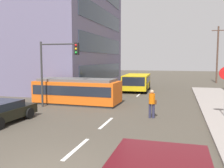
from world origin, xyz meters
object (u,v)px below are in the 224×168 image
(city_bus, at_px, (137,82))
(streetcar_tram, at_px, (77,91))
(utility_pole_far, at_px, (217,54))
(parked_sedan_mid, at_px, (0,112))
(pedestrian_crossing, at_px, (152,102))
(traffic_light_mast, at_px, (56,61))

(city_bus, bearing_deg, streetcar_tram, -109.69)
(utility_pole_far, bearing_deg, city_bus, -128.29)
(parked_sedan_mid, distance_m, utility_pole_far, 31.39)
(city_bus, height_order, parked_sedan_mid, city_bus)
(streetcar_tram, relative_size, city_bus, 1.25)
(streetcar_tram, relative_size, utility_pole_far, 0.81)
(city_bus, xyz_separation_m, pedestrian_crossing, (2.94, -12.04, -0.08))
(pedestrian_crossing, distance_m, parked_sedan_mid, 8.47)
(traffic_light_mast, bearing_deg, streetcar_tram, 66.69)
(streetcar_tram, xyz_separation_m, pedestrian_crossing, (6.10, -3.22, -0.07))
(streetcar_tram, relative_size, parked_sedan_mid, 1.60)
(city_bus, xyz_separation_m, traffic_light_mast, (-3.93, -10.62, 2.30))
(city_bus, distance_m, traffic_light_mast, 11.55)
(streetcar_tram, height_order, city_bus, streetcar_tram)
(streetcar_tram, height_order, pedestrian_crossing, streetcar_tram)
(pedestrian_crossing, relative_size, utility_pole_far, 0.20)
(city_bus, height_order, utility_pole_far, utility_pole_far)
(utility_pole_far, bearing_deg, pedestrian_crossing, -105.48)
(pedestrian_crossing, bearing_deg, city_bus, 103.75)
(pedestrian_crossing, xyz_separation_m, traffic_light_mast, (-6.88, 1.42, 2.38))
(city_bus, xyz_separation_m, parked_sedan_mid, (-4.85, -15.34, -0.40))
(pedestrian_crossing, xyz_separation_m, utility_pole_far, (6.73, 24.28, 3.32))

